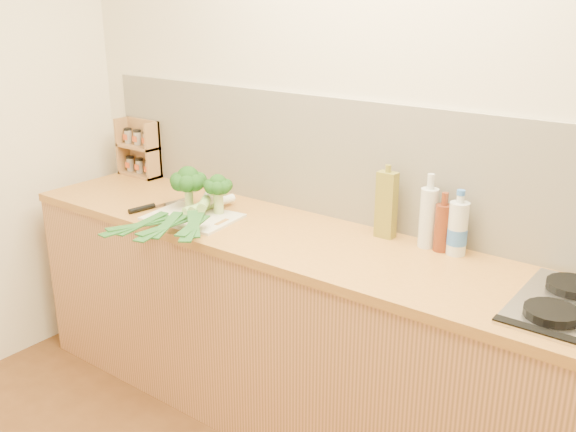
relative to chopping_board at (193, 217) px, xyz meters
The scene contains 14 objects.
room_shell 0.85m from the chopping_board, 29.80° to the left, with size 3.50×3.50×3.50m.
counter 0.84m from the chopping_board, ahead, with size 3.20×0.62×0.90m.
chopping_board is the anchor object (origin of this frame).
broccoli_left 0.19m from the chopping_board, 141.59° to the left, with size 0.17×0.17×0.20m.
broccoli_right 0.18m from the chopping_board, 56.78° to the left, with size 0.13×0.13×0.18m.
leek_front 0.04m from the chopping_board, 140.91° to the right, with size 0.14×0.71×0.04m.
leek_mid 0.09m from the chopping_board, 55.26° to the right, with size 0.20×0.61×0.04m.
leek_back 0.12m from the chopping_board, 21.17° to the right, with size 0.41×0.55×0.04m.
chefs_knife 0.26m from the chopping_board, behind, with size 0.08×0.34×0.02m.
spice_rack 0.84m from the chopping_board, 154.73° to the left, with size 0.26×0.10×0.31m.
oil_tin 0.88m from the chopping_board, 21.61° to the left, with size 0.08×0.05×0.31m.
glass_bottle 1.05m from the chopping_board, 18.14° to the left, with size 0.07×0.07×0.30m.
amber_bottle 1.11m from the chopping_board, 16.79° to the left, with size 0.06×0.06×0.24m.
water_bottle 1.16m from the chopping_board, 15.99° to the left, with size 0.08×0.08×0.24m.
Camera 1 is at (1.29, -0.83, 1.86)m, focal length 40.00 mm.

